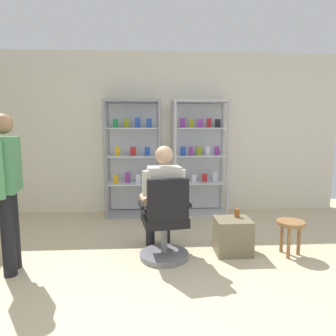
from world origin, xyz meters
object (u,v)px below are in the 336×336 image
display_cabinet_left (133,158)px  standing_customer (7,184)px  seated_shopkeeper (162,195)px  wooden_stool (290,228)px  display_cabinet_right (199,157)px  storage_crate (233,236)px  tea_glass (237,213)px  office_chair (165,226)px

display_cabinet_left → standing_customer: (-1.17, -2.00, -0.03)m
display_cabinet_left → seated_shopkeeper: bearing=-76.1°
seated_shopkeeper → wooden_stool: (1.48, -0.12, -0.38)m
display_cabinet_right → storage_crate: (0.14, -1.67, -0.76)m
display_cabinet_left → wooden_stool: (1.89, -1.77, -0.64)m
display_cabinet_right → display_cabinet_left: bearing=180.0°
storage_crate → tea_glass: tea_glass is taller
seated_shopkeeper → wooden_stool: 1.54m
standing_customer → wooden_stool: size_ratio=3.96×
tea_glass → seated_shopkeeper: bearing=-176.6°
seated_shopkeeper → standing_customer: standing_customer is taller
display_cabinet_left → wooden_stool: 2.67m
seated_shopkeeper → tea_glass: size_ratio=12.49×
display_cabinet_left → tea_glass: size_ratio=18.39×
storage_crate → standing_customer: 2.54m
display_cabinet_left → office_chair: 1.95m
tea_glass → standing_customer: 2.55m
display_cabinet_left → wooden_stool: bearing=-43.1°
storage_crate → wooden_stool: storage_crate is taller
tea_glass → display_cabinet_right: bearing=97.4°
wooden_stool → storage_crate: bearing=171.3°
storage_crate → tea_glass: bearing=48.1°
office_chair → standing_customer: 1.70m
seated_shopkeeper → wooden_stool: size_ratio=3.14×
seated_shopkeeper → wooden_stool: bearing=-4.6°
office_chair → tea_glass: office_chair is taller
storage_crate → wooden_stool: 0.67m
office_chair → storage_crate: office_chair is taller
storage_crate → standing_customer: standing_customer is taller
display_cabinet_left → tea_glass: bearing=-50.8°
display_cabinet_left → wooden_stool: size_ratio=4.62×
display_cabinet_left → tea_glass: 2.13m
seated_shopkeeper → storage_crate: seated_shopkeeper is taller
display_cabinet_right → office_chair: size_ratio=1.98×
display_cabinet_right → office_chair: (-0.67, -1.82, -0.57)m
display_cabinet_left → office_chair: display_cabinet_left is taller
seated_shopkeeper → tea_glass: 0.93m
tea_glass → standing_customer: bearing=-170.9°
display_cabinet_left → display_cabinet_right: bearing=-0.0°
display_cabinet_right → office_chair: 2.02m
wooden_stool → seated_shopkeeper: bearing=175.4°
office_chair → seated_shopkeeper: (-0.02, 0.16, 0.32)m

